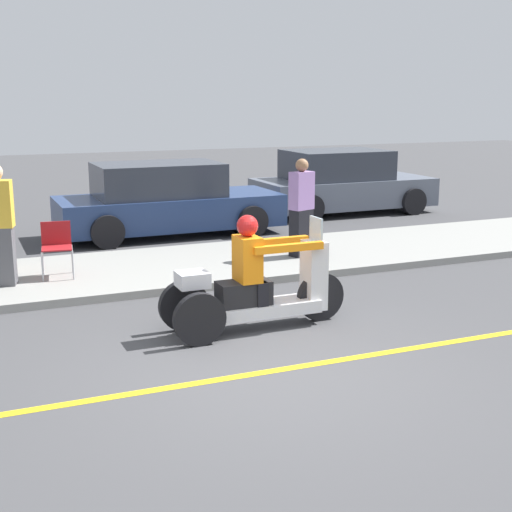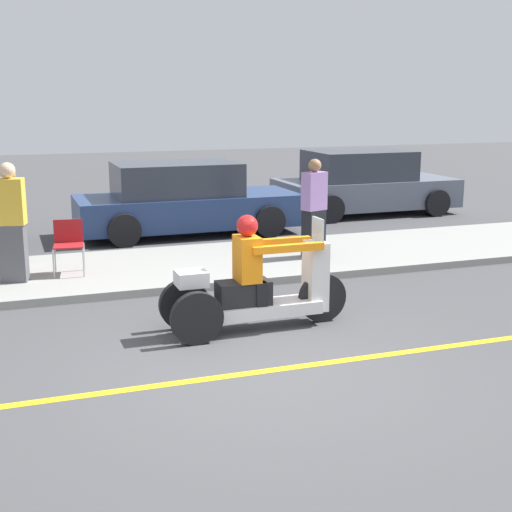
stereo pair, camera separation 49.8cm
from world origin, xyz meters
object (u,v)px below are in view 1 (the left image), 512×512
(parked_car_lot_right, at_px, (166,201))
(parked_car_lot_left, at_px, (341,183))
(motorcycle_trike, at_px, (255,289))
(spectator_by_tree, at_px, (301,210))
(folding_chair_curbside, at_px, (57,243))

(parked_car_lot_right, relative_size, parked_car_lot_left, 1.06)
(motorcycle_trike, height_order, parked_car_lot_right, parked_car_lot_right)
(spectator_by_tree, relative_size, parked_car_lot_left, 0.39)
(motorcycle_trike, xyz_separation_m, spectator_by_tree, (2.11, 2.98, 0.41))
(folding_chair_curbside, height_order, parked_car_lot_left, parked_car_lot_left)
(folding_chair_curbside, bearing_deg, parked_car_lot_right, 50.00)
(folding_chair_curbside, relative_size, parked_car_lot_left, 0.19)
(parked_car_lot_right, bearing_deg, folding_chair_curbside, -130.00)
(parked_car_lot_left, bearing_deg, motorcycle_trike, -126.13)
(spectator_by_tree, height_order, folding_chair_curbside, spectator_by_tree)
(spectator_by_tree, xyz_separation_m, folding_chair_curbside, (-4.03, 0.23, -0.30))
(spectator_by_tree, bearing_deg, motorcycle_trike, -125.28)
(motorcycle_trike, height_order, spectator_by_tree, spectator_by_tree)
(motorcycle_trike, relative_size, folding_chair_curbside, 2.86)
(spectator_by_tree, xyz_separation_m, parked_car_lot_left, (3.30, 4.42, -0.20))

